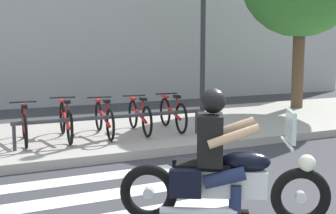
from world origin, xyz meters
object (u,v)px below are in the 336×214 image
(bicycle_3, at_px, (140,116))
(bike_rack, at_px, (114,119))
(rider, at_px, (218,147))
(bicycle_4, at_px, (173,114))
(motorcycle, at_px, (225,181))
(bicycle_2, at_px, (104,119))
(street_lamp, at_px, (203,10))
(bicycle_0, at_px, (24,125))
(bicycle_1, at_px, (66,121))

(bicycle_3, bearing_deg, bike_rack, -142.93)
(rider, height_order, bicycle_4, rider)
(motorcycle, height_order, bicycle_4, motorcycle)
(bicycle_2, distance_m, street_lamp, 3.78)
(motorcycle, distance_m, bike_rack, 3.81)
(bicycle_3, bearing_deg, street_lamp, 28.61)
(rider, bearing_deg, bike_rack, 87.34)
(motorcycle, xyz_separation_m, rider, (-0.07, 0.04, 0.36))
(bicycle_3, xyz_separation_m, bike_rack, (-0.73, -0.55, 0.08))
(rider, distance_m, bicycle_2, 4.33)
(bicycle_3, distance_m, bike_rack, 0.92)
(bicycle_0, bearing_deg, bicycle_3, -0.01)
(bicycle_1, relative_size, bicycle_2, 1.01)
(motorcycle, relative_size, bicycle_4, 1.25)
(rider, distance_m, bicycle_1, 4.36)
(motorcycle, height_order, bicycle_0, motorcycle)
(rider, xyz_separation_m, bike_rack, (0.17, 3.76, -0.25))
(bicycle_0, bearing_deg, bike_rack, -20.73)
(rider, height_order, bicycle_0, rider)
(bicycle_2, xyz_separation_m, street_lamp, (2.84, 1.15, 2.22))
(bicycle_2, relative_size, bicycle_4, 1.08)
(bicycle_2, height_order, bicycle_4, bicycle_4)
(bike_rack, distance_m, street_lamp, 3.94)
(motorcycle, distance_m, bicycle_2, 4.36)
(bicycle_1, relative_size, street_lamp, 0.38)
(bicycle_1, xyz_separation_m, bicycle_3, (1.47, 0.00, -0.01))
(bicycle_0, bearing_deg, rider, -73.33)
(bicycle_2, height_order, street_lamp, street_lamp)
(motorcycle, bearing_deg, bike_rack, 88.35)
(bicycle_1, relative_size, bicycle_3, 1.06)
(rider, xyz_separation_m, bicycle_3, (0.91, 4.31, -0.33))
(rider, relative_size, street_lamp, 0.32)
(bicycle_1, xyz_separation_m, bicycle_2, (0.73, 0.00, -0.01))
(rider, distance_m, street_lamp, 6.52)
(rider, distance_m, bicycle_3, 4.42)
(rider, xyz_separation_m, bicycle_2, (0.18, 4.31, -0.33))
(bicycle_2, relative_size, bike_rack, 0.48)
(rider, height_order, street_lamp, street_lamp)
(motorcycle, xyz_separation_m, bicycle_2, (0.11, 4.36, 0.03))
(rider, height_order, bicycle_3, rider)
(bicycle_4, bearing_deg, bicycle_3, 179.97)
(bicycle_3, bearing_deg, motorcycle, -100.96)
(bike_rack, bearing_deg, motorcycle, -91.65)
(rider, relative_size, bicycle_4, 0.92)
(bike_rack, bearing_deg, bicycle_2, 89.94)
(bicycle_0, height_order, bicycle_4, bicycle_4)
(motorcycle, distance_m, rider, 0.37)
(street_lamp, bearing_deg, bike_rack, -149.05)
(bicycle_1, bearing_deg, rider, -82.63)
(bicycle_1, height_order, bicycle_3, bicycle_1)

